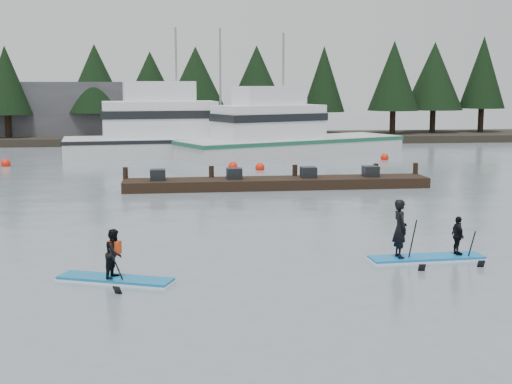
{
  "coord_description": "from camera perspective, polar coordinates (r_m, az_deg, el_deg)",
  "views": [
    {
      "loc": [
        -2.94,
        -18.3,
        4.81
      ],
      "look_at": [
        0.0,
        6.0,
        1.1
      ],
      "focal_mm": 50.0,
      "sensor_mm": 36.0,
      "label": 1
    }
  ],
  "objects": [
    {
      "name": "ground",
      "position": [
        19.15,
        2.17,
        -5.94
      ],
      "size": [
        160.0,
        160.0,
        0.0
      ],
      "primitive_type": "plane",
      "color": "slate",
      "rests_on": "ground"
    },
    {
      "name": "far_shore",
      "position": [
        60.54,
        -4.11,
        4.33
      ],
      "size": [
        70.0,
        8.0,
        0.6
      ],
      "primitive_type": "cube",
      "color": "#2D281E",
      "rests_on": "ground"
    },
    {
      "name": "buoy_c",
      "position": [
        46.61,
        10.25,
        2.56
      ],
      "size": [
        0.52,
        0.52,
        0.52
      ],
      "primitive_type": "sphere",
      "color": "red",
      "rests_on": "ground"
    },
    {
      "name": "fishing_boat_medium",
      "position": [
        47.93,
        2.48,
        3.65
      ],
      "size": [
        16.07,
        10.45,
        9.13
      ],
      "rotation": [
        0.0,
        0.0,
        0.42
      ],
      "color": "silver",
      "rests_on": "ground"
    },
    {
      "name": "treeline",
      "position": [
        60.56,
        -4.1,
        4.05
      ],
      "size": [
        60.0,
        4.0,
        8.0
      ],
      "primitive_type": null,
      "color": "black",
      "rests_on": "ground"
    },
    {
      "name": "paddleboard_duo",
      "position": [
        20.14,
        13.14,
        -3.76
      ],
      "size": [
        3.22,
        1.19,
        2.25
      ],
      "rotation": [
        0.0,
        0.0,
        0.06
      ],
      "color": "#1472BE",
      "rests_on": "ground"
    },
    {
      "name": "buoy_a",
      "position": [
        44.76,
        -19.39,
        1.96
      ],
      "size": [
        0.56,
        0.56,
        0.56
      ],
      "primitive_type": "sphere",
      "color": "red",
      "rests_on": "ground"
    },
    {
      "name": "buoy_d",
      "position": [
        40.35,
        0.32,
        1.77
      ],
      "size": [
        0.53,
        0.53,
        0.53
      ],
      "primitive_type": "sphere",
      "color": "red",
      "rests_on": "ground"
    },
    {
      "name": "waterfront_building",
      "position": [
        63.31,
        -17.05,
        6.16
      ],
      "size": [
        18.0,
        6.0,
        5.0
      ],
      "primitive_type": "cube",
      "color": "#4C4C51",
      "rests_on": "ground"
    },
    {
      "name": "floating_dock",
      "position": [
        33.25,
        1.68,
        0.71
      ],
      "size": [
        14.24,
        2.02,
        0.47
      ],
      "primitive_type": "cube",
      "rotation": [
        0.0,
        0.0,
        0.01
      ],
      "color": "black",
      "rests_on": "ground"
    },
    {
      "name": "buoy_b",
      "position": [
        40.77,
        -1.86,
        1.84
      ],
      "size": [
        0.55,
        0.55,
        0.55
      ],
      "primitive_type": "sphere",
      "color": "red",
      "rests_on": "ground"
    },
    {
      "name": "fishing_boat_large",
      "position": [
        49.31,
        -5.95,
        3.82
      ],
      "size": [
        17.23,
        6.44,
        9.59
      ],
      "rotation": [
        0.0,
        0.0,
        0.11
      ],
      "color": "silver",
      "rests_on": "ground"
    },
    {
      "name": "paddleboard_solo",
      "position": [
        17.9,
        -11.23,
        -5.61
      ],
      "size": [
        2.94,
        1.73,
        1.81
      ],
      "rotation": [
        0.0,
        0.0,
        -0.38
      ],
      "color": "#116AA3",
      "rests_on": "ground"
    }
  ]
}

